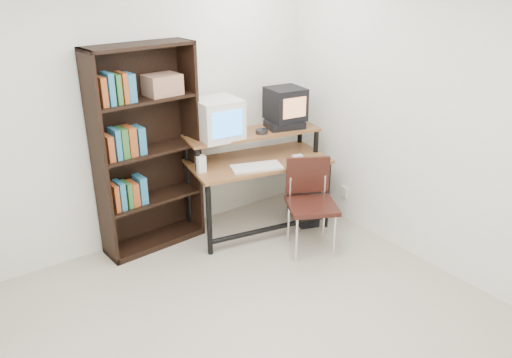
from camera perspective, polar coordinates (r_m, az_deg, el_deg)
back_wall at (r=4.58m, az=-15.20°, el=7.51°), size 4.00×0.01×2.60m
right_wall at (r=4.30m, az=21.98°, el=5.60°), size 0.01×4.00×2.60m
computer_desk at (r=4.89m, az=0.13°, el=1.94°), size 1.44×0.91×0.98m
crt_monitor at (r=4.70m, az=-4.42°, el=6.87°), size 0.43×0.44×0.38m
vcr at (r=5.03m, az=3.26°, el=6.20°), size 0.42×0.35×0.08m
crt_tv at (r=5.02m, az=3.38°, el=8.56°), size 0.38×0.38×0.32m
cd_spindle at (r=4.84m, az=0.65°, el=5.38°), size 0.15×0.15×0.05m
keyboard at (r=4.66m, az=0.04°, el=1.29°), size 0.51×0.35×0.03m
mousepad at (r=4.94m, az=4.69°, el=2.31°), size 0.26×0.23×0.01m
mouse at (r=4.94m, az=4.77°, el=2.56°), size 0.11×0.08×0.03m
desk_speaker at (r=4.58m, az=-6.34°, el=1.64°), size 0.08×0.08×0.17m
pc_tower at (r=5.25m, az=5.43°, el=-2.47°), size 0.34×0.49×0.42m
school_chair at (r=4.61m, az=6.21°, el=-1.89°), size 0.58×0.58×0.86m
bookshelf at (r=4.60m, az=-12.54°, el=3.44°), size 0.96×0.38×1.89m
wall_outlet at (r=5.29m, az=10.00°, el=-1.44°), size 0.02×0.08×0.12m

